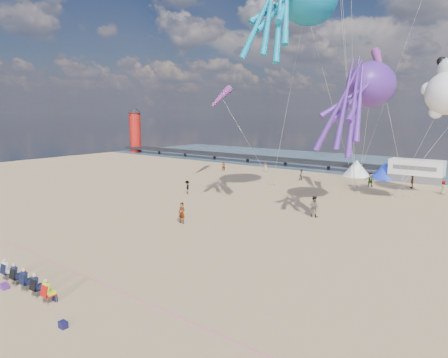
{
  "coord_description": "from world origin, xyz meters",
  "views": [
    {
      "loc": [
        18.22,
        -16.91,
        9.19
      ],
      "look_at": [
        0.24,
        6.0,
        4.3
      ],
      "focal_mm": 32.0,
      "sensor_mm": 36.0,
      "label": 1
    }
  ],
  "objects_px": {
    "sandbag_a": "(272,185)",
    "windsock_left": "(221,97)",
    "kite_panda": "(448,93)",
    "spectator_row": "(27,279)",
    "cooler_navy": "(63,325)",
    "beachgoer_3": "(412,182)",
    "windsock_mid": "(378,62)",
    "kite_octopus_purple": "(371,85)",
    "windsock_right": "(353,130)",
    "beachgoer_7": "(302,175)",
    "beachgoer_1": "(314,206)",
    "beachgoer_6": "(443,188)",
    "beachgoer_0": "(266,167)",
    "beachgoer_4": "(370,180)",
    "sandbag_d": "(406,196)",
    "tent_blue": "(385,170)",
    "sandbag_e": "(355,186)",
    "beachgoer_5": "(224,166)",
    "beachgoer_2": "(187,187)",
    "motorhome_0": "(416,171)",
    "cooler_purple": "(5,286)",
    "tent_white": "(356,168)",
    "sandbag_b": "(358,192)",
    "lighthouse": "(135,133)",
    "standing_person": "(182,213)",
    "sandbag_c": "(393,197)"
  },
  "relations": [
    {
      "from": "cooler_purple",
      "to": "beachgoer_7",
      "type": "height_order",
      "value": "beachgoer_7"
    },
    {
      "from": "kite_octopus_purple",
      "to": "motorhome_0",
      "type": "bearing_deg",
      "value": 110.38
    },
    {
      "from": "beachgoer_0",
      "to": "kite_panda",
      "type": "height_order",
      "value": "kite_panda"
    },
    {
      "from": "beachgoer_4",
      "to": "sandbag_d",
      "type": "relative_size",
      "value": 3.47
    },
    {
      "from": "tent_white",
      "to": "windsock_mid",
      "type": "relative_size",
      "value": 0.61
    },
    {
      "from": "beachgoer_7",
      "to": "windsock_right",
      "type": "relative_size",
      "value": 0.31
    },
    {
      "from": "spectator_row",
      "to": "sandbag_e",
      "type": "relative_size",
      "value": 12.2
    },
    {
      "from": "beachgoer_5",
      "to": "kite_octopus_purple",
      "type": "bearing_deg",
      "value": -64.04
    },
    {
      "from": "beachgoer_7",
      "to": "kite_octopus_purple",
      "type": "distance_m",
      "value": 21.09
    },
    {
      "from": "tent_white",
      "to": "sandbag_c",
      "type": "xyz_separation_m",
      "value": [
        8.54,
        -12.19,
        -1.09
      ]
    },
    {
      "from": "sandbag_a",
      "to": "kite_panda",
      "type": "relative_size",
      "value": 0.08
    },
    {
      "from": "beachgoer_6",
      "to": "kite_panda",
      "type": "relative_size",
      "value": 0.23
    },
    {
      "from": "lighthouse",
      "to": "tent_white",
      "type": "relative_size",
      "value": 2.25
    },
    {
      "from": "beachgoer_1",
      "to": "cooler_navy",
      "type": "bearing_deg",
      "value": 95.72
    },
    {
      "from": "beachgoer_7",
      "to": "sandbag_a",
      "type": "bearing_deg",
      "value": -167.74
    },
    {
      "from": "motorhome_0",
      "to": "kite_panda",
      "type": "distance_m",
      "value": 18.97
    },
    {
      "from": "motorhome_0",
      "to": "beachgoer_4",
      "type": "height_order",
      "value": "motorhome_0"
    },
    {
      "from": "spectator_row",
      "to": "beachgoer_7",
      "type": "relative_size",
      "value": 4.06
    },
    {
      "from": "motorhome_0",
      "to": "cooler_navy",
      "type": "height_order",
      "value": "motorhome_0"
    },
    {
      "from": "beachgoer_2",
      "to": "beachgoer_6",
      "type": "bearing_deg",
      "value": 78.51
    },
    {
      "from": "beachgoer_4",
      "to": "sandbag_c",
      "type": "height_order",
      "value": "beachgoer_4"
    },
    {
      "from": "sandbag_b",
      "to": "sandbag_c",
      "type": "height_order",
      "value": "same"
    },
    {
      "from": "cooler_navy",
      "to": "beachgoer_3",
      "type": "distance_m",
      "value": 43.88
    },
    {
      "from": "kite_panda",
      "to": "spectator_row",
      "type": "bearing_deg",
      "value": -105.15
    },
    {
      "from": "windsock_mid",
      "to": "kite_octopus_purple",
      "type": "bearing_deg",
      "value": -101.03
    },
    {
      "from": "cooler_navy",
      "to": "beachgoer_2",
      "type": "bearing_deg",
      "value": 122.68
    },
    {
      "from": "sandbag_b",
      "to": "sandbag_e",
      "type": "distance_m",
      "value": 4.28
    },
    {
      "from": "tent_blue",
      "to": "sandbag_e",
      "type": "bearing_deg",
      "value": -97.96
    },
    {
      "from": "tent_white",
      "to": "sandbag_d",
      "type": "relative_size",
      "value": 8.0
    },
    {
      "from": "tent_white",
      "to": "beachgoer_3",
      "type": "height_order",
      "value": "tent_white"
    },
    {
      "from": "kite_panda",
      "to": "sandbag_a",
      "type": "bearing_deg",
      "value": -177.28
    },
    {
      "from": "sandbag_b",
      "to": "windsock_mid",
      "type": "height_order",
      "value": "windsock_mid"
    },
    {
      "from": "tent_white",
      "to": "beachgoer_4",
      "type": "bearing_deg",
      "value": -58.33
    },
    {
      "from": "cooler_navy",
      "to": "beachgoer_3",
      "type": "relative_size",
      "value": 0.25
    },
    {
      "from": "cooler_navy",
      "to": "standing_person",
      "type": "xyz_separation_m",
      "value": [
        -7.44,
        15.02,
        0.74
      ]
    },
    {
      "from": "beachgoer_1",
      "to": "kite_octopus_purple",
      "type": "relative_size",
      "value": 0.18
    },
    {
      "from": "windsock_left",
      "to": "windsock_mid",
      "type": "xyz_separation_m",
      "value": [
        21.17,
        -1.54,
        2.8
      ]
    },
    {
      "from": "standing_person",
      "to": "beachgoer_3",
      "type": "bearing_deg",
      "value": 66.47
    },
    {
      "from": "beachgoer_6",
      "to": "tent_white",
      "type": "bearing_deg",
      "value": 44.26
    },
    {
      "from": "tent_blue",
      "to": "beachgoer_4",
      "type": "bearing_deg",
      "value": -87.3
    },
    {
      "from": "cooler_purple",
      "to": "beachgoer_0",
      "type": "bearing_deg",
      "value": 104.92
    },
    {
      "from": "sandbag_a",
      "to": "windsock_left",
      "type": "bearing_deg",
      "value": 177.86
    },
    {
      "from": "beachgoer_2",
      "to": "beachgoer_3",
      "type": "relative_size",
      "value": 0.97
    },
    {
      "from": "beachgoer_5",
      "to": "windsock_mid",
      "type": "bearing_deg",
      "value": -54.35
    },
    {
      "from": "kite_octopus_purple",
      "to": "kite_panda",
      "type": "relative_size",
      "value": 1.56
    },
    {
      "from": "beachgoer_2",
      "to": "sandbag_a",
      "type": "relative_size",
      "value": 2.99
    },
    {
      "from": "sandbag_e",
      "to": "standing_person",
      "type": "bearing_deg",
      "value": -101.88
    },
    {
      "from": "spectator_row",
      "to": "windsock_right",
      "type": "relative_size",
      "value": 1.26
    },
    {
      "from": "beachgoer_0",
      "to": "beachgoer_4",
      "type": "height_order",
      "value": "beachgoer_4"
    },
    {
      "from": "cooler_purple",
      "to": "windsock_mid",
      "type": "height_order",
      "value": "windsock_mid"
    }
  ]
}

